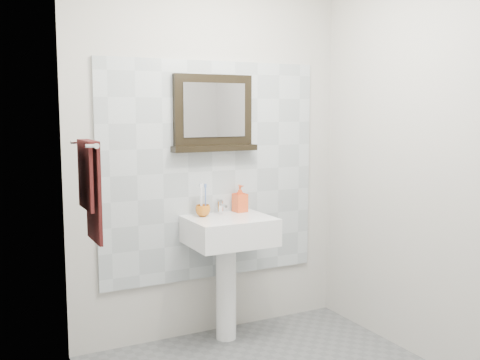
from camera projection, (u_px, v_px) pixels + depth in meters
name	position (u px, v px, depth m)	size (l,w,h in m)	color
back_wall	(211.00, 156.00, 3.88)	(2.00, 0.01, 2.50)	#B9B7B0
front_wall	(473.00, 203.00, 1.94)	(2.00, 0.01, 2.50)	#B9B7B0
left_wall	(106.00, 183.00, 2.45)	(0.01, 2.20, 2.50)	#B9B7B0
right_wall	(438.00, 164.00, 3.36)	(0.01, 2.20, 2.50)	#B9B7B0
splashback	(212.00, 171.00, 3.88)	(1.60, 0.02, 1.50)	#ADB6BB
pedestal_sink	(229.00, 244.00, 3.76)	(0.55, 0.44, 0.96)	white
toothbrush_cup	(203.00, 211.00, 3.76)	(0.10, 0.10, 0.08)	#CA6A17
toothbrushes	(202.00, 198.00, 3.75)	(0.05, 0.04, 0.21)	white
soap_dispenser	(240.00, 198.00, 3.92)	(0.09, 0.09, 0.19)	red
framed_mirror	(213.00, 115.00, 3.81)	(0.61, 0.11, 0.52)	black
towel_bar	(87.00, 144.00, 2.98)	(0.07, 0.40, 0.03)	silver
hand_towel	(90.00, 183.00, 3.01)	(0.06, 0.30, 0.55)	black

